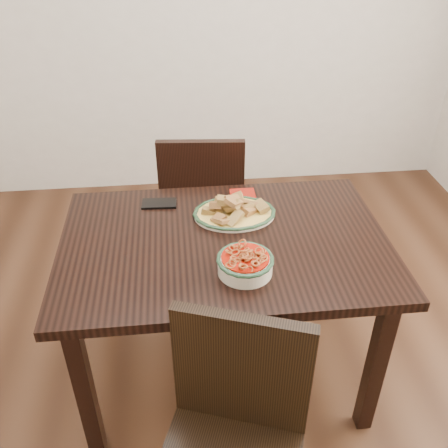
{
  "coord_description": "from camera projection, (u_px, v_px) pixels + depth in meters",
  "views": [
    {
      "loc": [
        -0.24,
        -1.61,
        1.87
      ],
      "look_at": [
        -0.07,
        -0.05,
        0.81
      ],
      "focal_mm": 40.0,
      "sensor_mm": 36.0,
      "label": 1
    }
  ],
  "objects": [
    {
      "name": "chair_far",
      "position": [
        203.0,
        201.0,
        2.63
      ],
      "size": [
        0.45,
        0.45,
        0.89
      ],
      "rotation": [
        0.0,
        0.0,
        3.05
      ],
      "color": "black",
      "rests_on": "ground"
    },
    {
      "name": "noodle_bowl",
      "position": [
        245.0,
        262.0,
        1.72
      ],
      "size": [
        0.2,
        0.2,
        0.08
      ],
      "color": "#F2EACC",
      "rests_on": "dining_table"
    },
    {
      "name": "chair_near",
      "position": [
        233.0,
        436.0,
        1.5
      ],
      "size": [
        0.54,
        0.54,
        0.89
      ],
      "rotation": [
        0.0,
        0.0,
        -0.34
      ],
      "color": "black",
      "rests_on": "ground"
    },
    {
      "name": "smartphone",
      "position": [
        159.0,
        203.0,
        2.12
      ],
      "size": [
        0.15,
        0.08,
        0.01
      ],
      "primitive_type": "cube",
      "rotation": [
        0.0,
        0.0,
        -0.05
      ],
      "color": "black",
      "rests_on": "dining_table"
    },
    {
      "name": "napkin",
      "position": [
        243.0,
        195.0,
        2.18
      ],
      "size": [
        0.11,
        0.09,
        0.01
      ],
      "primitive_type": "cube",
      "rotation": [
        0.0,
        0.0,
        -0.02
      ],
      "color": "maroon",
      "rests_on": "dining_table"
    },
    {
      "name": "floor",
      "position": [
        238.0,
        358.0,
        2.39
      ],
      "size": [
        3.5,
        3.5,
        0.0
      ],
      "primitive_type": "plane",
      "color": "#341D10",
      "rests_on": "ground"
    },
    {
      "name": "dining_table",
      "position": [
        225.0,
        259.0,
        1.96
      ],
      "size": [
        1.26,
        0.84,
        0.75
      ],
      "color": "black",
      "rests_on": "ground"
    },
    {
      "name": "fish_plate",
      "position": [
        234.0,
        207.0,
        2.02
      ],
      "size": [
        0.33,
        0.26,
        0.11
      ],
      "color": "beige",
      "rests_on": "dining_table"
    }
  ]
}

